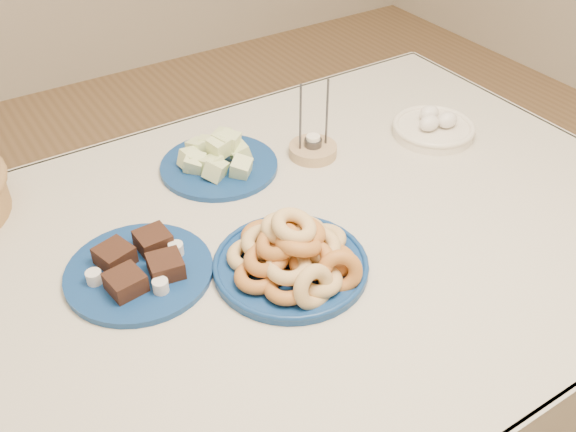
% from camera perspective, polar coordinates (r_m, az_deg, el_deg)
% --- Properties ---
extents(dining_table, '(1.71, 1.11, 0.75)m').
position_cam_1_polar(dining_table, '(1.35, -1.15, -5.83)').
color(dining_table, brown).
rests_on(dining_table, ground).
extents(donut_platter, '(0.30, 0.30, 0.13)m').
position_cam_1_polar(donut_platter, '(1.19, 0.43, -3.56)').
color(donut_platter, navy).
rests_on(donut_platter, dining_table).
extents(melon_plate, '(0.33, 0.33, 0.09)m').
position_cam_1_polar(melon_plate, '(1.48, -6.26, 4.95)').
color(melon_plate, navy).
rests_on(melon_plate, dining_table).
extents(brownie_plate, '(0.32, 0.32, 0.05)m').
position_cam_1_polar(brownie_plate, '(1.23, -13.06, -4.53)').
color(brownie_plate, navy).
rests_on(brownie_plate, dining_table).
extents(candle_holder, '(0.13, 0.13, 0.19)m').
position_cam_1_polar(candle_holder, '(1.53, 2.23, 6.01)').
color(candle_holder, tan).
rests_on(candle_holder, dining_table).
extents(egg_bowl, '(0.21, 0.21, 0.07)m').
position_cam_1_polar(egg_bowl, '(1.65, 12.80, 7.68)').
color(egg_bowl, silver).
rests_on(egg_bowl, dining_table).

